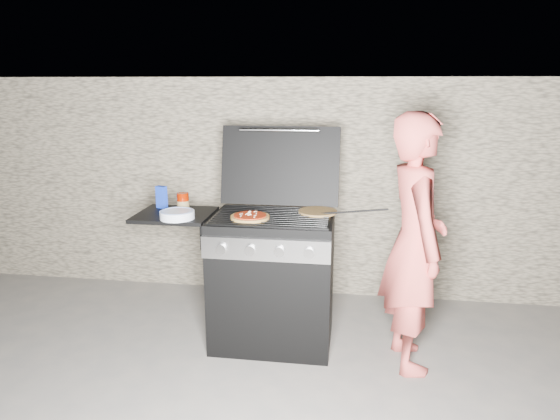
# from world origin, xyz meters

# --- Properties ---
(ground) EXTENTS (50.00, 50.00, 0.00)m
(ground) POSITION_xyz_m (0.00, 0.00, 0.00)
(ground) COLOR #615E5B
(stone_wall) EXTENTS (8.00, 0.35, 1.80)m
(stone_wall) POSITION_xyz_m (0.00, 1.05, 0.90)
(stone_wall) COLOR tan
(stone_wall) RESTS_ON ground
(gas_grill) EXTENTS (1.34, 0.79, 0.91)m
(gas_grill) POSITION_xyz_m (-0.25, 0.00, 0.46)
(gas_grill) COLOR black
(gas_grill) RESTS_ON ground
(pizza_topped) EXTENTS (0.32, 0.32, 0.03)m
(pizza_topped) POSITION_xyz_m (-0.13, -0.09, 0.92)
(pizza_topped) COLOR tan
(pizza_topped) RESTS_ON gas_grill
(pizza_plain) EXTENTS (0.30, 0.30, 0.01)m
(pizza_plain) POSITION_xyz_m (0.29, 0.12, 0.92)
(pizza_plain) COLOR tan
(pizza_plain) RESTS_ON gas_grill
(sauce_jar) EXTENTS (0.10, 0.10, 0.13)m
(sauce_jar) POSITION_xyz_m (-0.63, 0.07, 0.97)
(sauce_jar) COLOR #781200
(sauce_jar) RESTS_ON gas_grill
(blue_carton) EXTENTS (0.08, 0.07, 0.16)m
(blue_carton) POSITION_xyz_m (-0.81, 0.12, 0.98)
(blue_carton) COLOR #1535BE
(blue_carton) RESTS_ON gas_grill
(plate_stack) EXTENTS (0.26, 0.26, 0.05)m
(plate_stack) POSITION_xyz_m (-0.60, -0.13, 0.93)
(plate_stack) COLOR white
(plate_stack) RESTS_ON gas_grill
(person) EXTENTS (0.48, 0.64, 1.60)m
(person) POSITION_xyz_m (0.90, -0.13, 0.80)
(person) COLOR #D9514A
(person) RESTS_ON ground
(tongs) EXTENTS (0.45, 0.15, 0.09)m
(tongs) POSITION_xyz_m (0.52, 0.00, 0.96)
(tongs) COLOR black
(tongs) RESTS_ON gas_grill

